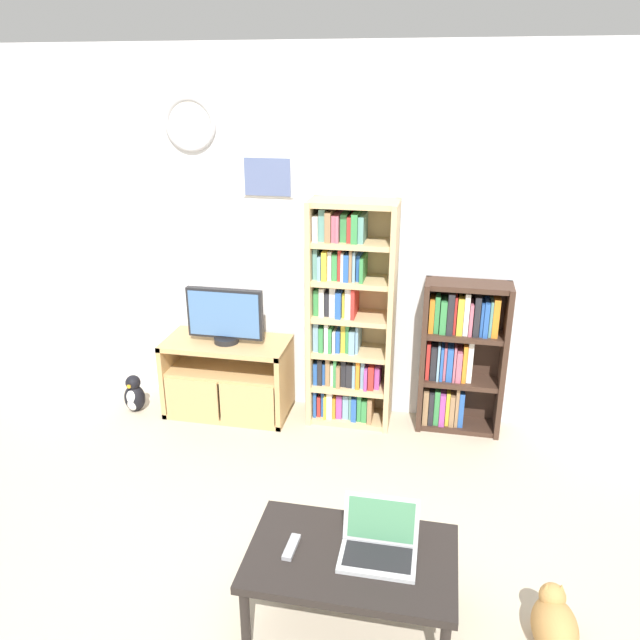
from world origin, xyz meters
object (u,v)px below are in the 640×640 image
object	(u,v)px
coffee_table	(351,561)
bookshelf_short	(458,356)
cat	(554,623)
remote_near_laptop	(291,547)
tv_stand	(228,377)
television	(225,316)
laptop	(379,542)
bookshelf_tall	(347,320)
penguin_figurine	(134,395)

from	to	relation	value
coffee_table	bookshelf_short	bearing A→B (deg)	76.26
cat	remote_near_laptop	bearing A→B (deg)	175.53
bookshelf_short	cat	distance (m)	1.94
tv_stand	television	distance (m)	0.49
television	laptop	distance (m)	2.19
laptop	remote_near_laptop	world-z (taller)	laptop
tv_stand	laptop	bearing A→B (deg)	-52.52
coffee_table	cat	size ratio (longest dim) A/B	1.95
bookshelf_tall	laptop	world-z (taller)	bookshelf_tall
bookshelf_tall	remote_near_laptop	xyz separation A→B (m)	(0.05, -1.88, -0.38)
tv_stand	penguin_figurine	distance (m)	0.74
remote_near_laptop	penguin_figurine	world-z (taller)	remote_near_laptop
laptop	penguin_figurine	size ratio (longest dim) A/B	1.16
coffee_table	laptop	world-z (taller)	laptop
tv_stand	television	size ratio (longest dim) A/B	1.64
tv_stand	bookshelf_short	world-z (taller)	bookshelf_short
television	penguin_figurine	size ratio (longest dim) A/B	1.90
remote_near_laptop	cat	xyz separation A→B (m)	(1.17, 0.07, -0.27)
coffee_table	penguin_figurine	bearing A→B (deg)	139.57
tv_stand	remote_near_laptop	size ratio (longest dim) A/B	5.62
bookshelf_short	cat	bearing A→B (deg)	-76.56
tv_stand	penguin_figurine	world-z (taller)	tv_stand
tv_stand	cat	distance (m)	2.71
bookshelf_tall	coffee_table	distance (m)	1.93
bookshelf_short	coffee_table	world-z (taller)	bookshelf_short
coffee_table	television	bearing A→B (deg)	124.28
tv_stand	television	world-z (taller)	television
remote_near_laptop	penguin_figurine	distance (m)	2.34
tv_stand	coffee_table	xyz separation A→B (m)	(1.20, -1.75, 0.05)
television	laptop	bearing A→B (deg)	-52.68
tv_stand	television	bearing A→B (deg)	-18.60
tv_stand	coffee_table	bearing A→B (deg)	-55.54
tv_stand	penguin_figurine	bearing A→B (deg)	-170.01
laptop	remote_near_laptop	xyz separation A→B (m)	(-0.39, -0.05, -0.05)
bookshelf_short	laptop	xyz separation A→B (m)	(-0.34, -1.86, -0.11)
tv_stand	bookshelf_tall	world-z (taller)	bookshelf_tall
laptop	penguin_figurine	distance (m)	2.60
television	remote_near_laptop	bearing A→B (deg)	-62.51
cat	bookshelf_tall	bearing A→B (deg)	116.41
laptop	remote_near_laptop	distance (m)	0.40
tv_stand	remote_near_laptop	bearing A→B (deg)	-62.29
tv_stand	laptop	size ratio (longest dim) A/B	2.68
tv_stand	coffee_table	world-z (taller)	tv_stand
remote_near_laptop	bookshelf_short	bearing A→B (deg)	-107.99
remote_near_laptop	laptop	bearing A→B (deg)	-169.42
tv_stand	bookshelf_tall	bearing A→B (deg)	6.67
laptop	remote_near_laptop	bearing A→B (deg)	-172.74
tv_stand	laptop	distance (m)	2.17
penguin_figurine	bookshelf_tall	bearing A→B (deg)	8.16
remote_near_laptop	television	bearing A→B (deg)	-59.49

